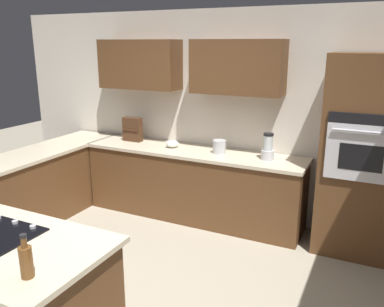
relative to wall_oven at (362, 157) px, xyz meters
name	(u,v)px	position (x,y,z in m)	size (l,w,h in m)	color
ground_plane	(121,288)	(1.85, 1.72, -1.06)	(14.00, 14.00, 0.00)	#9E937F
wall_back	(206,104)	(1.91, -0.33, 0.39)	(6.00, 0.44, 2.60)	silver
lower_cabinets_back	(193,186)	(1.95, 0.00, -0.63)	(2.80, 0.60, 0.86)	brown
countertop_back	(193,152)	(1.95, 0.00, -0.18)	(2.84, 0.64, 0.04)	beige
lower_cabinets_side	(23,194)	(3.67, 1.17, -0.63)	(0.60, 2.90, 0.86)	brown
countertop_side	(19,158)	(3.67, 1.17, -0.18)	(0.64, 2.94, 0.04)	beige
wall_oven	(362,157)	(0.00, 0.00, 0.00)	(0.80, 0.66, 2.11)	brown
blender	(268,148)	(1.00, -0.02, -0.02)	(0.15, 0.15, 0.31)	silver
mixing_bowl	(172,144)	(2.25, -0.02, -0.11)	(0.17, 0.17, 0.09)	white
spice_rack	(132,129)	(2.90, -0.08, 0.01)	(0.27, 0.11, 0.33)	#472B19
kettle	(219,147)	(1.60, -0.02, -0.07)	(0.16, 0.16, 0.16)	#B7BABF
second_bottle	(26,260)	(1.58, 2.93, -0.05)	(0.08, 0.08, 0.27)	brown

